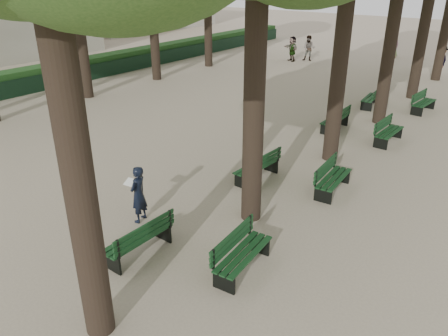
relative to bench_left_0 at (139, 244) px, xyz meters
The scene contains 16 objects.
ground 0.46m from the bench_left_0, behind, with size 120.00×120.00×0.00m, color tan.
bench_left_0 is the anchor object (origin of this frame).
bench_left_1 5.01m from the bench_left_0, 90.00° to the left, with size 0.67×1.83×0.92m.
bench_left_2 10.88m from the bench_left_0, 90.00° to the left, with size 0.58×1.80×0.92m.
bench_left_3 15.05m from the bench_left_0, 90.00° to the left, with size 0.76×1.85×0.92m.
bench_right_0 2.46m from the bench_left_0, 22.81° to the left, with size 0.73×1.84×0.92m.
bench_right_1 6.09m from the bench_left_0, 68.15° to the left, with size 0.70×1.84×0.92m.
bench_right_2 10.96m from the bench_left_0, 78.06° to the left, with size 0.63×1.82×0.92m.
bench_right_3 15.84m from the bench_left_0, 81.77° to the left, with size 0.74×1.85×0.92m.
man_with_map 1.62m from the bench_left_0, 135.99° to the left, with size 0.66×0.68×1.55m.
pedestrian_d 29.05m from the bench_left_0, 96.59° to the left, with size 0.92×0.38×1.89m, color #262628.
pedestrian_b 24.36m from the bench_left_0, 87.75° to the left, with size 1.20×0.37×1.85m, color #262628.
pedestrian_e 24.59m from the bench_left_0, 110.71° to the left, with size 1.61×0.35×1.73m, color #262628.
pedestrian_a 24.98m from the bench_left_0, 108.06° to the left, with size 0.87×0.36×1.78m, color #262628.
fence 18.88m from the bench_left_0, 144.47° to the left, with size 0.08×42.00×0.90m, color black.
hedge 19.46m from the bench_left_0, 145.67° to the left, with size 1.20×42.00×1.20m, color #194317.
Camera 1 is at (7.02, -5.53, 6.08)m, focal length 35.00 mm.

